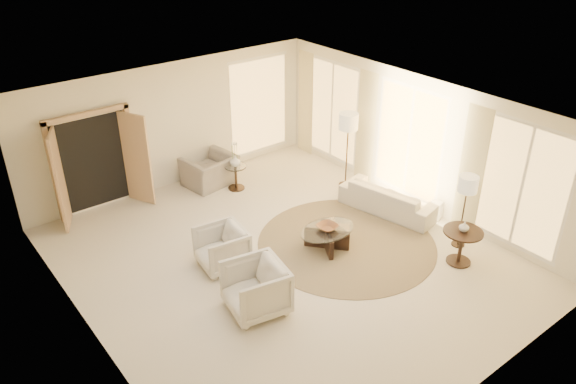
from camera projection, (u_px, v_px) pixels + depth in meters
room at (284, 192)px, 9.66m from camera, size 7.04×8.04×2.83m
windows_right at (412, 144)px, 11.64m from camera, size 0.10×6.40×2.40m
window_back_corner at (259, 106)px, 13.67m from camera, size 1.70×0.10×2.40m
curtains_right at (379, 134)px, 12.25m from camera, size 0.06×5.20×2.60m
french_doors at (96, 164)px, 11.43m from camera, size 1.95×0.66×2.16m
area_rug at (346, 243)px, 10.78m from camera, size 3.86×3.86×0.01m
sofa at (390, 198)px, 11.75m from camera, size 1.22×2.19×0.60m
armchair_left at (221, 246)px, 9.95m from camera, size 0.86×0.90×0.83m
armchair_right at (255, 286)px, 8.87m from camera, size 1.00×1.04×0.93m
accent_chair at (209, 166)px, 12.71m from camera, size 1.18×0.86×0.95m
coffee_table at (327, 236)px, 10.52m from camera, size 1.23×1.23×0.42m
end_table at (462, 241)px, 10.03m from camera, size 0.71×0.71×0.67m
side_table at (236, 175)px, 12.61m from camera, size 0.49×0.49×0.57m
floor_lamp_near at (348, 125)px, 12.20m from camera, size 0.42×0.42×1.75m
floor_lamp_far at (468, 187)px, 10.15m from camera, size 0.36×0.36×1.47m
bowl at (327, 227)px, 10.43m from camera, size 0.41×0.41×0.09m
end_vase at (464, 227)px, 9.89m from camera, size 0.18×0.18×0.19m
side_vase at (235, 161)px, 12.45m from camera, size 0.24×0.24×0.25m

